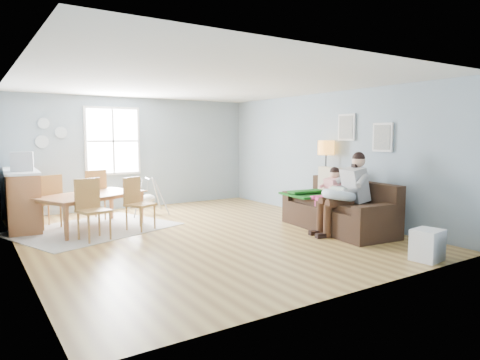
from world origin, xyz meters
TOP-DOWN VIEW (x-y plane):
  - room at (0.00, 0.00)m, footprint 8.40×9.40m
  - window at (-0.60, 3.46)m, footprint 1.32×0.08m
  - pictures at (2.97, -1.05)m, footprint 0.05×1.34m
  - wall_plates at (-2.00, 3.47)m, footprint 0.67×0.02m
  - sofa at (2.32, -1.10)m, footprint 1.23×2.41m
  - green_throw at (2.32, -0.32)m, footprint 1.15×1.03m
  - beige_pillow at (2.63, -0.52)m, footprint 0.17×0.57m
  - father at (2.14, -1.41)m, footprint 1.10×0.64m
  - nursing_pillow at (1.97, -1.39)m, footprint 0.72×0.71m
  - infant at (1.97, -1.35)m, footprint 0.15×0.40m
  - toddler at (2.26, -0.87)m, footprint 0.62×0.35m
  - floor_lamp at (2.80, -0.20)m, footprint 0.34×0.34m
  - storage_cube at (1.89, -3.20)m, footprint 0.45×0.41m
  - rug at (-1.60, 1.51)m, footprint 3.36×2.96m
  - dining_table at (-1.60, 1.51)m, footprint 2.20×1.78m
  - chair_sw at (-1.83, 0.70)m, footprint 0.57×0.57m
  - chair_se at (-0.90, 1.03)m, footprint 0.61×0.61m
  - chair_nw at (-2.30, 1.99)m, footprint 0.63×0.63m
  - chair_ne at (-1.37, 2.32)m, footprint 0.59×0.59m
  - counter at (-2.70, 2.50)m, footprint 0.70×2.04m
  - monitor at (-2.71, 2.12)m, footprint 0.43×0.41m
  - baby_swing at (-0.14, 2.44)m, footprint 0.92×0.93m

SIDE VIEW (x-z plane):
  - rug at x=-1.60m, z-range 0.00..0.01m
  - storage_cube at x=1.89m, z-range 0.00..0.45m
  - sofa at x=2.32m, z-range -0.14..0.80m
  - dining_table at x=-1.60m, z-range 0.00..0.68m
  - baby_swing at x=-0.14m, z-range -0.04..0.78m
  - counter at x=-2.70m, z-range 0.01..1.13m
  - chair_se at x=-0.90m, z-range 0.07..1.07m
  - green_throw at x=2.32m, z-range 0.57..0.61m
  - chair_nw at x=-2.30m, z-range 0.08..1.12m
  - chair_sw at x=-1.83m, z-range 0.08..1.13m
  - chair_ne at x=-1.37m, z-range 0.09..1.16m
  - nursing_pillow at x=1.97m, z-range 0.60..0.85m
  - toddler at x=2.26m, z-range 0.32..1.27m
  - father at x=2.14m, z-range 0.05..1.55m
  - infant at x=1.97m, z-range 0.74..0.88m
  - beige_pillow at x=2.63m, z-range 0.57..1.14m
  - monitor at x=-2.71m, z-range 1.12..1.48m
  - floor_lamp at x=2.80m, z-range 0.55..2.23m
  - window at x=-0.60m, z-range 0.84..2.46m
  - wall_plates at x=-2.00m, z-range 1.50..2.16m
  - pictures at x=2.97m, z-range 1.48..2.22m
  - room at x=0.00m, z-range 0.47..4.37m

